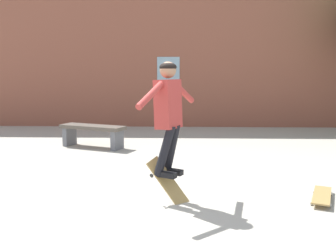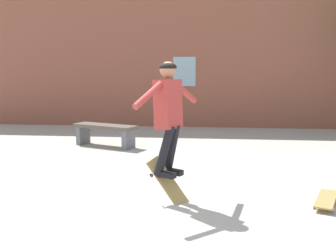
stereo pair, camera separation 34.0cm
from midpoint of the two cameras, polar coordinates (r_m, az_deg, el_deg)
name	(u,v)px [view 1 (the left image)]	position (r m, az deg, el deg)	size (l,w,h in m)	color
ground_plane	(127,202)	(5.06, -8.20, -11.42)	(40.00, 40.00, 0.00)	#B2AD9E
building_backdrop	(159,50)	(12.02, -2.13, 11.56)	(15.83, 0.52, 5.85)	#93513D
park_bench	(92,132)	(8.73, -12.54, -0.85)	(1.60, 0.99, 0.51)	brown
skater	(168,109)	(4.78, -2.02, 2.63)	(0.72, 1.19, 1.48)	#B23833
skateboard_flipping	(171,187)	(4.95, -1.55, -9.30)	(0.65, 0.31, 0.78)	#AD894C
skateboard_resting	(322,195)	(5.38, 20.73, -9.87)	(0.51, 0.83, 0.08)	#AD894C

